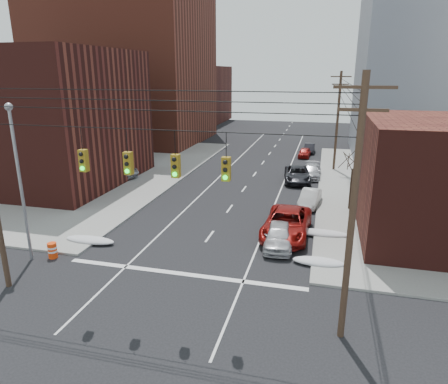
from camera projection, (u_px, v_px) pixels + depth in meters
The scene contains 26 objects.
ground at pixel (128, 348), 16.44m from camera, with size 160.00×160.00×0.00m, color black.
sidewalk_nw at pixel (28, 166), 47.80m from camera, with size 40.00×40.00×0.15m, color gray.
building_brick_tall at pixel (125, 44), 62.26m from camera, with size 24.00×20.00×30.00m, color brown.
building_brick_near at pixel (27, 117), 40.13m from camera, with size 20.00×16.00×13.00m, color #451914.
building_brick_far at pixel (175, 94), 89.46m from camera, with size 22.00×18.00×12.00m, color #451914.
building_glass at pixel (424, 71), 72.57m from camera, with size 20.00×18.00×22.00m, color gray.
utility_pole_right at pixel (353, 209), 15.55m from camera, with size 2.20×0.28×11.00m.
utility_pole_far at pixel (338, 120), 44.31m from camera, with size 2.20×0.28×11.00m.
traffic_signals at pixel (151, 163), 17.09m from camera, with size 17.00×0.42×2.02m.
street_light at pixel (18, 171), 22.63m from camera, with size 0.44×0.44×9.32m.
bare_tree at pixel (351, 183), 32.07m from camera, with size 2.09×2.20×4.93m.
snow_nw at pixel (90, 240), 26.47m from camera, with size 3.50×1.08×0.42m, color silver.
snow_ne at pixel (318, 262), 23.46m from camera, with size 3.00×1.08×0.42m, color silver.
snow_east_far at pixel (320, 233), 27.63m from camera, with size 4.00×1.08×0.42m, color silver.
red_pickup at pixel (287, 223), 27.48m from camera, with size 3.00×6.50×1.81m, color maroon.
parked_car_a at pixel (279, 236), 25.80m from camera, with size 1.80×4.48×1.53m, color silver.
parked_car_b at pixel (310, 198), 33.72m from camera, with size 1.43×4.11×1.35m, color silver.
parked_car_c at pixel (297, 174), 41.00m from camera, with size 2.59×5.61×1.56m, color black.
parked_car_d at pixel (311, 171), 42.72m from camera, with size 1.92×4.72×1.37m, color #ADAEB2.
parked_car_e at pixel (304, 153), 52.80m from camera, with size 1.45×3.60×1.23m, color maroon.
parked_car_f at pixel (309, 148), 55.72m from camera, with size 1.35×3.86×1.27m, color black.
lot_car_a at pixel (96, 177), 39.60m from camera, with size 1.48×4.25×1.40m, color silver.
lot_car_b at pixel (116, 169), 42.57m from camera, with size 2.53×5.48×1.52m, color #ADADB2.
lot_car_c at pixel (72, 174), 41.24m from camera, with size 1.71×4.22×1.22m, color black.
lot_car_d at pixel (96, 160), 47.58m from camera, with size 1.51×3.76×1.28m, color silver.
construction_barrel at pixel (52, 250), 24.29m from camera, with size 0.71×0.71×0.97m.
Camera 1 is at (7.22, -12.47, 10.94)m, focal length 32.00 mm.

